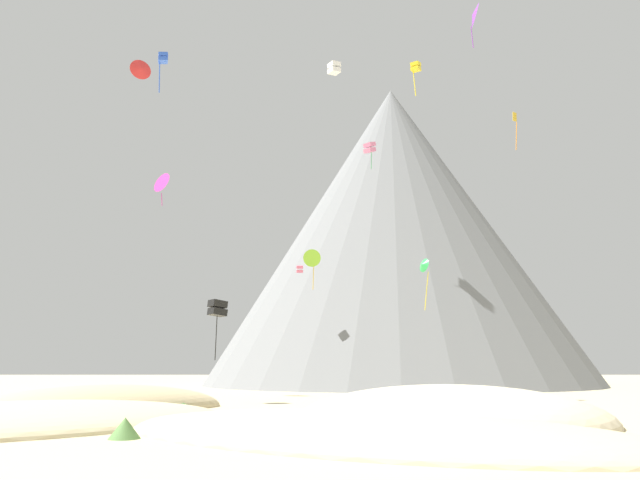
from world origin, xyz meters
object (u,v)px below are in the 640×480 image
bush_ridge_crest (124,428)px  kite_white_high (333,68)px  bush_low_patch (469,410)px  kite_yellow_high (415,68)px  kite_black_low (216,308)px  kite_blue_high (162,59)px  kite_red_high (140,69)px  kite_green_low (422,266)px  kite_magenta_mid (161,183)px  kite_gold_high (514,125)px  kite_lime_mid (311,259)px  rock_massif (394,244)px  kite_violet_high (473,15)px  kite_pink_high (369,148)px  bush_near_left (60,415)px  kite_rainbow_mid (299,269)px  bush_mid_center (182,407)px

bush_ridge_crest → kite_white_high: (10.51, 31.50, 34.48)m
bush_low_patch → kite_yellow_high: 31.32m
kite_black_low → kite_blue_high: bearing=-56.3°
kite_red_high → kite_green_low: (30.82, 0.41, -22.18)m
bush_low_patch → kite_magenta_mid: (-29.54, 24.88, 24.47)m
kite_blue_high → kite_gold_high: (35.17, 18.04, 1.69)m
kite_red_high → kite_magenta_mid: size_ratio=0.58×
kite_yellow_high → kite_lime_mid: kite_yellow_high is taller
rock_massif → kite_red_high: size_ratio=35.79×
bush_ridge_crest → kite_red_high: 49.64m
kite_white_high → kite_green_low: 23.42m
kite_black_low → kite_violet_high: bearing=53.3°
kite_pink_high → bush_low_patch: bearing=139.3°
kite_blue_high → bush_low_patch: bearing=69.8°
bush_near_left → kite_black_low: 21.09m
rock_massif → kite_violet_high: rock_massif is taller
kite_blue_high → kite_lime_mid: bearing=134.0°
kite_red_high → kite_rainbow_mid: bearing=16.7°
kite_blue_high → kite_white_high: size_ratio=2.28×
bush_near_left → kite_blue_high: bearing=76.5°
kite_violet_high → kite_yellow_high: (-6.55, -3.00, -7.29)m
bush_low_patch → kite_lime_mid: size_ratio=0.30×
bush_ridge_crest → kite_violet_high: (24.47, 26.01, 37.38)m
bush_ridge_crest → kite_lime_mid: 41.90m
bush_low_patch → kite_black_low: (-20.11, 11.14, 8.22)m
kite_pink_high → kite_lime_mid: 26.96m
bush_mid_center → kite_white_high: 39.29m
kite_pink_high → kite_yellow_high: size_ratio=1.22×
bush_ridge_crest → kite_black_low: bearing=91.0°
kite_magenta_mid → kite_yellow_high: bearing=-175.5°
kite_white_high → kite_yellow_high: size_ratio=0.45×
bush_near_left → kite_yellow_high: kite_yellow_high is taller
kite_violet_high → kite_magenta_mid: (-34.35, 14.40, -13.18)m
kite_gold_high → kite_yellow_high: 17.95m
bush_near_left → kite_blue_high: 29.42m
kite_black_low → kite_red_high: size_ratio=2.30×
bush_near_left → kite_lime_mid: (14.36, 30.35, 14.74)m
bush_mid_center → kite_white_high: kite_white_high is taller
kite_black_low → kite_violet_high: kite_violet_high is taller
bush_mid_center → kite_green_low: kite_green_low is taller
kite_magenta_mid → kite_yellow_high: kite_yellow_high is taller
kite_blue_high → kite_violet_high: (28.58, 8.82, 9.56)m
kite_blue_high → bush_ridge_crest: bearing=-2.7°
bush_ridge_crest → kite_red_high: bearing=108.4°
rock_massif → kite_violet_high: (1.71, -54.28, 12.59)m
bush_mid_center → kite_blue_high: kite_blue_high is taller
kite_blue_high → kite_white_high: 21.52m
kite_black_low → kite_green_low: bearing=73.7°
kite_pink_high → kite_violet_high: (8.20, -29.12, 3.22)m
kite_black_low → kite_yellow_high: size_ratio=1.59×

